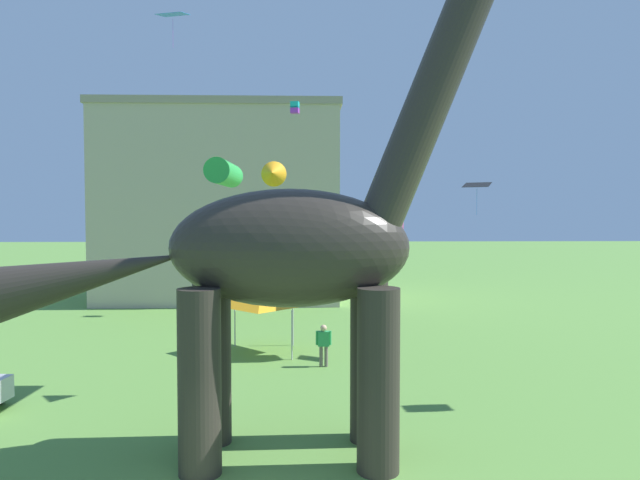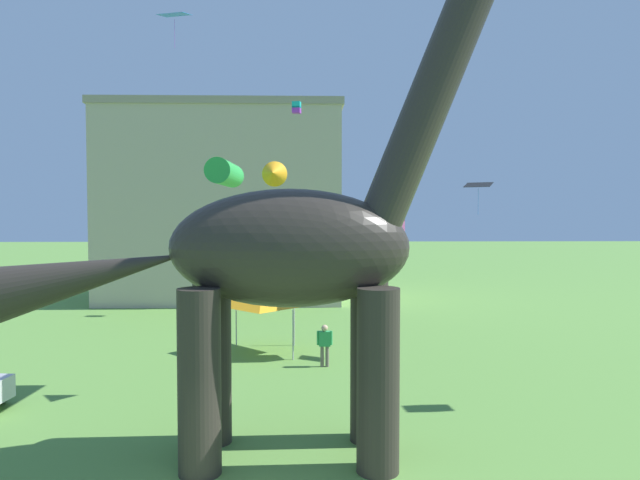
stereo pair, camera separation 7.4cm
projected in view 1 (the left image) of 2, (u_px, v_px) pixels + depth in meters
dinosaur_sculpture at (287, 248)px, 14.71m from camera, size 14.01×2.97×14.65m
person_watching_child at (324, 341)px, 23.62m from camera, size 0.64×0.28×1.70m
festival_canopy_tent at (262, 295)px, 26.00m from camera, size 3.15×3.15×3.00m
kite_mid_right at (235, 173)px, 19.66m from camera, size 2.54×2.98×0.87m
kite_trailing at (388, 219)px, 25.02m from camera, size 1.30×1.30×1.41m
kite_mid_center at (173, 15)px, 30.39m from camera, size 1.75×1.48×1.84m
kite_mid_left at (295, 107)px, 35.46m from camera, size 0.57×0.57×0.69m
kite_near_high at (477, 185)px, 25.11m from camera, size 1.38×1.26×1.41m
background_building_block at (223, 204)px, 42.93m from camera, size 16.77×9.95×13.76m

